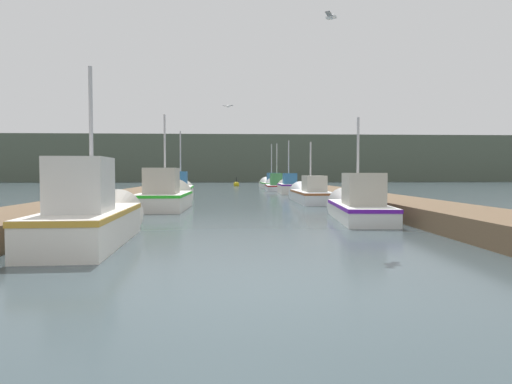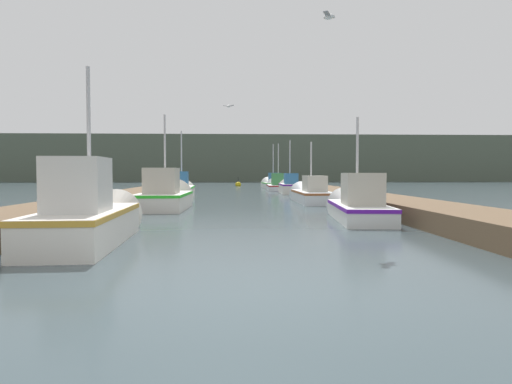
% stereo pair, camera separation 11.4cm
% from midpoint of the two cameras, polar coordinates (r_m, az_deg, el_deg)
% --- Properties ---
extents(ground_plane, '(200.00, 200.00, 0.00)m').
position_cam_midpoint_polar(ground_plane, '(5.64, 0.59, -12.31)').
color(ground_plane, '#38474C').
extents(dock_left, '(2.24, 40.00, 0.52)m').
position_cam_midpoint_polar(dock_left, '(22.09, -16.02, -0.73)').
color(dock_left, brown).
rests_on(dock_left, ground_plane).
extents(dock_right, '(2.24, 40.00, 0.52)m').
position_cam_midpoint_polar(dock_right, '(22.24, 12.59, -0.67)').
color(dock_right, brown).
rests_on(dock_right, ground_plane).
extents(distant_shore_ridge, '(120.00, 16.00, 7.53)m').
position_cam_midpoint_polar(distant_shore_ridge, '(79.92, -2.24, 4.08)').
color(distant_shore_ridge, '#4C5647').
rests_on(distant_shore_ridge, ground_plane).
extents(fishing_boat_0, '(1.62, 5.04, 3.91)m').
position_cam_midpoint_polar(fishing_boat_0, '(10.09, -19.61, -2.89)').
color(fishing_boat_0, silver).
rests_on(fishing_boat_0, ground_plane).
extents(fishing_boat_1, '(1.81, 5.38, 3.53)m').
position_cam_midpoint_polar(fishing_boat_1, '(14.53, 12.64, -1.60)').
color(fishing_boat_1, silver).
rests_on(fishing_boat_1, ground_plane).
extents(fishing_boat_2, '(1.86, 4.95, 4.26)m').
position_cam_midpoint_polar(fishing_boat_2, '(18.74, -11.00, -0.54)').
color(fishing_boat_2, silver).
rests_on(fishing_boat_2, ground_plane).
extents(fishing_boat_3, '(1.49, 6.00, 3.35)m').
position_cam_midpoint_polar(fishing_boat_3, '(22.73, 6.90, -0.21)').
color(fishing_boat_3, silver).
rests_on(fishing_boat_3, ground_plane).
extents(fishing_boat_4, '(1.58, 5.53, 4.20)m').
position_cam_midpoint_polar(fishing_boat_4, '(27.52, -9.13, 0.38)').
color(fishing_boat_4, silver).
rests_on(fishing_boat_4, ground_plane).
extents(fishing_boat_5, '(1.51, 5.15, 4.02)m').
position_cam_midpoint_polar(fishing_boat_5, '(32.36, 4.34, 0.70)').
color(fishing_boat_5, silver).
rests_on(fishing_boat_5, ground_plane).
extents(fishing_boat_6, '(1.90, 5.94, 4.42)m').
position_cam_midpoint_polar(fishing_boat_6, '(37.86, 2.83, 0.82)').
color(fishing_boat_6, silver).
rests_on(fishing_boat_6, ground_plane).
extents(fishing_boat_7, '(2.04, 6.10, 4.59)m').
position_cam_midpoint_polar(fishing_boat_7, '(42.88, 2.14, 1.02)').
color(fishing_boat_7, silver).
rests_on(fishing_boat_7, ground_plane).
extents(mooring_piling_0, '(0.27, 0.27, 1.42)m').
position_cam_midpoint_polar(mooring_piling_0, '(11.54, -23.79, -1.35)').
color(mooring_piling_0, '#473523').
rests_on(mooring_piling_0, ground_plane).
extents(mooring_piling_1, '(0.30, 0.30, 1.06)m').
position_cam_midpoint_polar(mooring_piling_1, '(30.01, 6.71, 0.69)').
color(mooring_piling_1, '#473523').
rests_on(mooring_piling_1, ground_plane).
extents(mooring_piling_2, '(0.25, 0.25, 1.27)m').
position_cam_midpoint_polar(mooring_piling_2, '(27.10, -11.26, 0.69)').
color(mooring_piling_2, '#473523').
rests_on(mooring_piling_2, ground_plane).
extents(mooring_piling_3, '(0.25, 0.25, 0.98)m').
position_cam_midpoint_polar(mooring_piling_3, '(28.70, 7.06, 0.53)').
color(mooring_piling_3, '#473523').
rests_on(mooring_piling_3, ground_plane).
extents(channel_buoy, '(0.61, 0.61, 1.11)m').
position_cam_midpoint_polar(channel_buoy, '(48.90, -2.18, 0.93)').
color(channel_buoy, gold).
rests_on(channel_buoy, ground_plane).
extents(seagull_lead, '(0.56, 0.31, 0.12)m').
position_cam_midpoint_polar(seagull_lead, '(23.82, -3.31, 10.66)').
color(seagull_lead, white).
extents(seagull_1, '(0.38, 0.53, 0.12)m').
position_cam_midpoint_polar(seagull_1, '(11.80, 9.42, 20.82)').
color(seagull_1, white).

